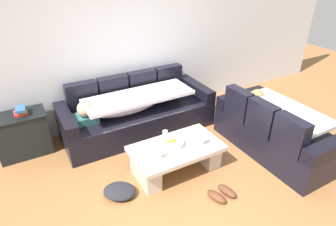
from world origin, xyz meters
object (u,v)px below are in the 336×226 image
(coffee_table, at_px, (176,155))
(wine_glass_near_right, at_px, (203,138))
(pair_of_shoes, at_px, (222,194))
(couch_near_window, at_px, (276,130))
(side_cabinet, at_px, (23,134))
(wine_glass_far_back, at_px, (165,134))
(crumpled_garment, at_px, (120,191))
(couch_along_wall, at_px, (135,113))
(fruit_bowl, at_px, (173,143))
(wine_glass_near_left, at_px, (159,151))
(book_stack_on_cabinet, at_px, (21,111))

(coffee_table, xyz_separation_m, wine_glass_near_right, (0.32, -0.14, 0.26))
(wine_glass_near_right, height_order, pair_of_shoes, wine_glass_near_right)
(couch_near_window, height_order, side_cabinet, couch_near_window)
(wine_glass_far_back, xyz_separation_m, crumpled_garment, (-0.78, -0.26, -0.44))
(couch_along_wall, xyz_separation_m, crumpled_garment, (-0.78, -1.27, -0.27))
(couch_near_window, xyz_separation_m, wine_glass_far_back, (-1.59, 0.50, 0.16))
(pair_of_shoes, bearing_deg, crumpled_garment, 149.38)
(fruit_bowl, distance_m, wine_glass_near_left, 0.34)
(fruit_bowl, height_order, book_stack_on_cabinet, book_stack_on_cabinet)
(book_stack_on_cabinet, xyz_separation_m, pair_of_shoes, (1.91, -2.13, -0.65))
(coffee_table, height_order, book_stack_on_cabinet, book_stack_on_cabinet)
(couch_along_wall, relative_size, wine_glass_near_left, 14.60)
(coffee_table, relative_size, book_stack_on_cabinet, 5.31)
(coffee_table, distance_m, wine_glass_far_back, 0.32)
(couch_near_window, distance_m, wine_glass_far_back, 1.67)
(book_stack_on_cabinet, bearing_deg, pair_of_shoes, -48.15)
(wine_glass_far_back, relative_size, side_cabinet, 0.23)
(wine_glass_far_back, relative_size, pair_of_shoes, 0.48)
(wine_glass_far_back, bearing_deg, pair_of_shoes, -71.82)
(book_stack_on_cabinet, bearing_deg, wine_glass_near_right, -37.79)
(couch_along_wall, distance_m, book_stack_on_cabinet, 1.67)
(crumpled_garment, bearing_deg, wine_glass_far_back, 18.37)
(wine_glass_near_right, bearing_deg, wine_glass_near_left, 178.16)
(wine_glass_near_left, height_order, side_cabinet, side_cabinet)
(couch_near_window, bearing_deg, coffee_table, 78.31)
(wine_glass_near_left, relative_size, side_cabinet, 0.23)
(couch_along_wall, bearing_deg, book_stack_on_cabinet, 172.09)
(wine_glass_near_left, bearing_deg, crumpled_garment, 175.92)
(coffee_table, bearing_deg, fruit_bowl, 125.86)
(side_cabinet, xyz_separation_m, book_stack_on_cabinet, (0.06, -0.00, 0.37))
(wine_glass_near_left, bearing_deg, wine_glass_far_back, 50.42)
(couch_near_window, distance_m, book_stack_on_cabinet, 3.66)
(wine_glass_near_right, xyz_separation_m, side_cabinet, (-2.06, 1.55, -0.17))
(fruit_bowl, bearing_deg, coffee_table, -54.14)
(fruit_bowl, relative_size, side_cabinet, 0.39)
(couch_along_wall, bearing_deg, pair_of_shoes, -81.21)
(wine_glass_near_right, height_order, side_cabinet, side_cabinet)
(wine_glass_far_back, relative_size, book_stack_on_cabinet, 0.73)
(side_cabinet, bearing_deg, couch_near_window, -27.94)
(wine_glass_near_left, xyz_separation_m, side_cabinet, (-1.42, 1.53, -0.17))
(couch_along_wall, distance_m, couch_near_window, 2.19)
(couch_near_window, xyz_separation_m, side_cabinet, (-3.26, 1.73, -0.01))
(pair_of_shoes, height_order, crumpled_garment, crumpled_garment)
(coffee_table, xyz_separation_m, book_stack_on_cabinet, (-1.68, 1.41, 0.45))
(wine_glass_far_back, bearing_deg, coffee_table, -68.71)
(side_cabinet, bearing_deg, wine_glass_near_right, -37.01)
(couch_along_wall, xyz_separation_m, coffee_table, (0.07, -1.19, -0.09))
(couch_along_wall, distance_m, crumpled_garment, 1.51)
(coffee_table, bearing_deg, side_cabinet, 140.89)
(couch_near_window, xyz_separation_m, coffee_table, (-1.52, 0.31, -0.10))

